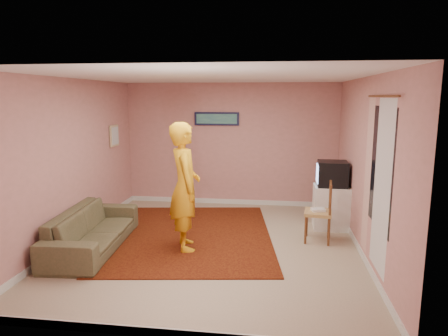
# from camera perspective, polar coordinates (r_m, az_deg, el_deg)

# --- Properties ---
(ground) EXTENTS (5.00, 5.00, 0.00)m
(ground) POSITION_cam_1_polar(r_m,az_deg,el_deg) (6.43, -1.65, -10.94)
(ground) COLOR tan
(ground) RESTS_ON ground
(wall_back) EXTENTS (4.50, 0.02, 2.60)m
(wall_back) POSITION_cam_1_polar(r_m,az_deg,el_deg) (8.53, 0.99, 3.35)
(wall_back) COLOR tan
(wall_back) RESTS_ON ground
(wall_front) EXTENTS (4.50, 0.02, 2.60)m
(wall_front) POSITION_cam_1_polar(r_m,az_deg,el_deg) (3.69, -7.97, -5.89)
(wall_front) COLOR tan
(wall_front) RESTS_ON ground
(wall_left) EXTENTS (0.02, 5.00, 2.60)m
(wall_left) POSITION_cam_1_polar(r_m,az_deg,el_deg) (6.81, -20.75, 0.94)
(wall_left) COLOR tan
(wall_left) RESTS_ON ground
(wall_right) EXTENTS (0.02, 5.00, 2.60)m
(wall_right) POSITION_cam_1_polar(r_m,az_deg,el_deg) (6.14, 19.50, 0.07)
(wall_right) COLOR tan
(wall_right) RESTS_ON ground
(ceiling) EXTENTS (4.50, 5.00, 0.02)m
(ceiling) POSITION_cam_1_polar(r_m,az_deg,el_deg) (6.00, -1.78, 12.90)
(ceiling) COLOR white
(ceiling) RESTS_ON wall_back
(baseboard_back) EXTENTS (4.50, 0.02, 0.10)m
(baseboard_back) POSITION_cam_1_polar(r_m,az_deg,el_deg) (8.76, 0.95, -4.80)
(baseboard_back) COLOR silver
(baseboard_back) RESTS_ON ground
(baseboard_front) EXTENTS (4.50, 0.02, 0.10)m
(baseboard_front) POSITION_cam_1_polar(r_m,az_deg,el_deg) (4.22, -7.48, -22.39)
(baseboard_front) COLOR silver
(baseboard_front) RESTS_ON ground
(baseboard_left) EXTENTS (0.02, 5.00, 0.10)m
(baseboard_left) POSITION_cam_1_polar(r_m,az_deg,el_deg) (7.10, -20.04, -9.06)
(baseboard_left) COLOR silver
(baseboard_left) RESTS_ON ground
(baseboard_right) EXTENTS (0.02, 5.00, 0.10)m
(baseboard_right) POSITION_cam_1_polar(r_m,az_deg,el_deg) (6.46, 18.75, -10.91)
(baseboard_right) COLOR silver
(baseboard_right) RESTS_ON ground
(window) EXTENTS (0.01, 1.10, 1.50)m
(window) POSITION_cam_1_polar(r_m,az_deg,el_deg) (5.25, 21.52, -0.03)
(window) COLOR black
(window) RESTS_ON wall_right
(curtain_sheer) EXTENTS (0.01, 0.75, 2.10)m
(curtain_sheer) POSITION_cam_1_polar(r_m,az_deg,el_deg) (5.14, 21.62, -2.51)
(curtain_sheer) COLOR silver
(curtain_sheer) RESTS_ON wall_right
(curtain_floral) EXTENTS (0.01, 0.35, 2.10)m
(curtain_floral) POSITION_cam_1_polar(r_m,az_deg,el_deg) (5.80, 19.84, -1.01)
(curtain_floral) COLOR beige
(curtain_floral) RESTS_ON wall_right
(curtain_rod) EXTENTS (0.02, 1.40, 0.02)m
(curtain_rod) POSITION_cam_1_polar(r_m,az_deg,el_deg) (5.16, 21.68, 9.53)
(curtain_rod) COLOR brown
(curtain_rod) RESTS_ON wall_right
(picture_back) EXTENTS (0.95, 0.04, 0.28)m
(picture_back) POSITION_cam_1_polar(r_m,az_deg,el_deg) (8.49, -1.06, 7.04)
(picture_back) COLOR #121333
(picture_back) RESTS_ON wall_back
(picture_left) EXTENTS (0.04, 0.38, 0.42)m
(picture_left) POSITION_cam_1_polar(r_m,az_deg,el_deg) (8.20, -15.39, 4.47)
(picture_left) COLOR tan
(picture_left) RESTS_ON wall_left
(area_rug) EXTENTS (3.09, 3.65, 0.02)m
(area_rug) POSITION_cam_1_polar(r_m,az_deg,el_deg) (6.86, -4.80, -9.51)
(area_rug) COLOR #310705
(area_rug) RESTS_ON ground
(tv_cabinet) EXTENTS (0.60, 0.54, 0.76)m
(tv_cabinet) POSITION_cam_1_polar(r_m,az_deg,el_deg) (7.37, 15.01, -5.39)
(tv_cabinet) COLOR white
(tv_cabinet) RESTS_ON ground
(crt_tv) EXTENTS (0.53, 0.47, 0.44)m
(crt_tv) POSITION_cam_1_polar(r_m,az_deg,el_deg) (7.23, 15.18, -0.80)
(crt_tv) COLOR black
(crt_tv) RESTS_ON tv_cabinet
(chair_a) EXTENTS (0.46, 0.44, 0.49)m
(chair_a) POSITION_cam_1_polar(r_m,az_deg,el_deg) (7.83, 14.66, -3.22)
(chair_a) COLOR tan
(chair_a) RESTS_ON ground
(dvd_player) EXTENTS (0.42, 0.33, 0.07)m
(dvd_player) POSITION_cam_1_polar(r_m,az_deg,el_deg) (7.84, 14.64, -3.61)
(dvd_player) COLOR #AFB0B4
(dvd_player) RESTS_ON chair_a
(blue_throw) EXTENTS (0.39, 0.05, 0.41)m
(blue_throw) POSITION_cam_1_polar(r_m,az_deg,el_deg) (7.97, 14.55, -1.68)
(blue_throw) COLOR #8FB1EA
(blue_throw) RESTS_ON chair_a
(chair_b) EXTENTS (0.47, 0.49, 0.53)m
(chair_b) POSITION_cam_1_polar(r_m,az_deg,el_deg) (6.60, 13.33, -5.20)
(chair_b) COLOR tan
(chair_b) RESTS_ON ground
(game_console) EXTENTS (0.24, 0.20, 0.04)m
(game_console) POSITION_cam_1_polar(r_m,az_deg,el_deg) (6.62, 13.30, -5.83)
(game_console) COLOR white
(game_console) RESTS_ON chair_b
(sofa) EXTENTS (0.97, 2.16, 0.62)m
(sofa) POSITION_cam_1_polar(r_m,az_deg,el_deg) (6.51, -18.24, -8.31)
(sofa) COLOR brown
(sofa) RESTS_ON ground
(person) EXTENTS (0.68, 0.83, 1.95)m
(person) POSITION_cam_1_polar(r_m,az_deg,el_deg) (6.05, -5.62, -2.68)
(person) COLOR #EBA516
(person) RESTS_ON ground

